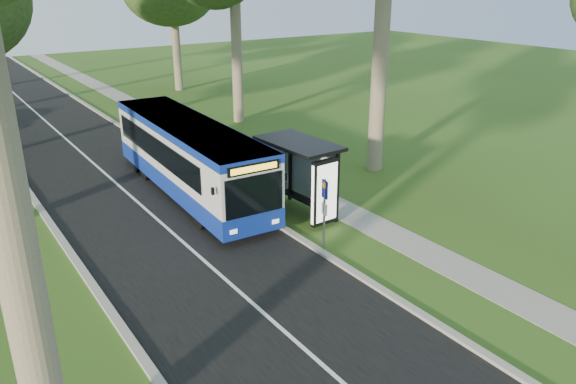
% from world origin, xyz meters
% --- Properties ---
extents(ground, '(120.00, 120.00, 0.00)m').
position_xyz_m(ground, '(0.00, 0.00, 0.00)').
color(ground, '#35541A').
rests_on(ground, ground).
extents(road, '(7.00, 100.00, 0.02)m').
position_xyz_m(road, '(-3.50, 10.00, 0.01)').
color(road, black).
rests_on(road, ground).
extents(kerb_east, '(0.25, 100.00, 0.12)m').
position_xyz_m(kerb_east, '(0.00, 10.00, 0.06)').
color(kerb_east, '#9E9B93').
rests_on(kerb_east, ground).
extents(kerb_west, '(0.25, 100.00, 0.12)m').
position_xyz_m(kerb_west, '(-7.00, 10.00, 0.06)').
color(kerb_west, '#9E9B93').
rests_on(kerb_west, ground).
extents(centre_line, '(0.12, 100.00, 0.00)m').
position_xyz_m(centre_line, '(-3.50, 10.00, 0.02)').
color(centre_line, white).
rests_on(centre_line, road).
extents(footpath, '(1.50, 100.00, 0.02)m').
position_xyz_m(footpath, '(3.00, 10.00, 0.01)').
color(footpath, gray).
rests_on(footpath, ground).
extents(bus, '(2.96, 11.72, 3.08)m').
position_xyz_m(bus, '(-1.20, 7.99, 1.59)').
color(bus, silver).
rests_on(bus, ground).
extents(bus_stop_sign, '(0.11, 0.35, 2.51)m').
position_xyz_m(bus_stop_sign, '(0.30, 0.63, 1.57)').
color(bus_stop_sign, gray).
rests_on(bus_stop_sign, ground).
extents(bus_shelter, '(2.04, 3.53, 2.94)m').
position_xyz_m(bus_shelter, '(1.44, 3.05, 2.09)').
color(bus_shelter, black).
rests_on(bus_shelter, ground).
extents(litter_bin, '(0.55, 0.55, 0.96)m').
position_xyz_m(litter_bin, '(1.19, 7.48, 0.48)').
color(litter_bin, black).
rests_on(litter_bin, ground).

